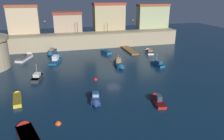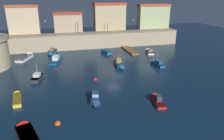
# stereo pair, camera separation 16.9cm
# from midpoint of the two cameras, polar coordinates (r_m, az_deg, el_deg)

# --- Properties ---
(ground_plane) EXTENTS (135.39, 135.39, 0.00)m
(ground_plane) POSITION_cam_midpoint_polar(r_m,az_deg,el_deg) (42.31, 0.49, -1.56)
(ground_plane) COLOR #0C2338
(quay_wall) EXTENTS (53.69, 4.09, 4.50)m
(quay_wall) POSITION_cam_midpoint_polar(r_m,az_deg,el_deg) (64.70, -5.33, 7.85)
(quay_wall) COLOR tan
(quay_wall) RESTS_ON ground
(old_town_backdrop) EXTENTS (49.11, 6.18, 8.42)m
(old_town_backdrop) POSITION_cam_midpoint_polar(r_m,az_deg,el_deg) (67.99, -4.99, 13.40)
(old_town_backdrop) COLOR #CCB186
(old_town_backdrop) RESTS_ON ground
(pier_dock) EXTENTS (1.96, 9.60, 0.70)m
(pier_dock) POSITION_cam_midpoint_polar(r_m,az_deg,el_deg) (61.21, 4.75, 5.23)
(pier_dock) COLOR brown
(pier_dock) RESTS_ON ground
(quay_lamp_0) EXTENTS (0.32, 0.32, 3.82)m
(quay_lamp_0) POSITION_cam_midpoint_polar(r_m,az_deg,el_deg) (63.08, -17.07, 11.17)
(quay_lamp_0) COLOR black
(quay_lamp_0) RESTS_ON quay_wall
(quay_lamp_1) EXTENTS (0.32, 0.32, 3.58)m
(quay_lamp_1) POSITION_cam_midpoint_polar(r_m,az_deg,el_deg) (63.41, -9.03, 11.69)
(quay_lamp_1) COLOR black
(quay_lamp_1) RESTS_ON quay_wall
(quay_lamp_2) EXTENTS (0.32, 0.32, 2.95)m
(quay_lamp_2) POSITION_cam_midpoint_polar(r_m,az_deg,el_deg) (64.97, -1.12, 11.78)
(quay_lamp_2) COLOR black
(quay_lamp_2) RESTS_ON quay_wall
(quay_lamp_3) EXTENTS (0.32, 0.32, 3.38)m
(quay_lamp_3) POSITION_cam_midpoint_polar(r_m,az_deg,el_deg) (67.31, 5.69, 12.17)
(quay_lamp_3) COLOR black
(quay_lamp_3) RESTS_ON quay_wall
(moored_boat_0) EXTENTS (2.32, 4.96, 1.73)m
(moored_boat_0) POSITION_cam_midpoint_polar(r_m,az_deg,el_deg) (32.23, -4.23, -7.74)
(moored_boat_0) COLOR navy
(moored_boat_0) RESTS_ON ground
(moored_boat_1) EXTENTS (4.22, 7.31, 2.01)m
(moored_boat_1) POSITION_cam_midpoint_polar(r_m,az_deg,el_deg) (57.82, -21.53, 3.29)
(moored_boat_1) COLOR white
(moored_boat_1) RESTS_ON ground
(moored_boat_2) EXTENTS (2.60, 4.38, 1.30)m
(moored_boat_2) POSITION_cam_midpoint_polar(r_m,az_deg,el_deg) (58.65, -1.75, 4.88)
(moored_boat_2) COLOR #195689
(moored_boat_2) RESTS_ON ground
(moored_boat_3) EXTENTS (2.01, 4.88, 1.63)m
(moored_boat_3) POSITION_cam_midpoint_polar(r_m,az_deg,el_deg) (33.20, 11.91, -7.52)
(moored_boat_3) COLOR red
(moored_boat_3) RESTS_ON ground
(moored_boat_4) EXTENTS (2.34, 5.01, 3.31)m
(moored_boat_4) POSITION_cam_midpoint_polar(r_m,az_deg,el_deg) (43.23, -18.81, -1.54)
(moored_boat_4) COLOR #333338
(moored_boat_4) RESTS_ON ground
(moored_boat_5) EXTENTS (1.80, 5.50, 1.06)m
(moored_boat_5) POSITION_cam_midpoint_polar(r_m,az_deg,el_deg) (36.00, -23.66, -6.64)
(moored_boat_5) COLOR gold
(moored_boat_5) RESTS_ON ground
(moored_boat_6) EXTENTS (2.34, 4.79, 1.64)m
(moored_boat_6) POSITION_cam_midpoint_polar(r_m,az_deg,el_deg) (59.80, 9.84, 4.85)
(moored_boat_6) COLOR white
(moored_boat_6) RESTS_ON ground
(moored_boat_7) EXTENTS (2.07, 4.86, 2.92)m
(moored_boat_7) POSITION_cam_midpoint_polar(r_m,az_deg,el_deg) (49.62, 11.67, 1.73)
(moored_boat_7) COLOR #195689
(moored_boat_7) RESTS_ON ground
(moored_boat_8) EXTENTS (3.53, 6.26, 1.67)m
(moored_boat_8) POSITION_cam_midpoint_polar(r_m,az_deg,el_deg) (27.09, -21.69, -15.14)
(moored_boat_8) COLOR red
(moored_boat_8) RESTS_ON ground
(moored_boat_9) EXTENTS (3.06, 6.15, 2.52)m
(moored_boat_9) POSITION_cam_midpoint_polar(r_m,az_deg,el_deg) (60.05, -15.52, 4.59)
(moored_boat_9) COLOR #195689
(moored_boat_9) RESTS_ON ground
(moored_boat_10) EXTENTS (1.77, 5.74, 2.89)m
(moored_boat_10) POSITION_cam_midpoint_polar(r_m,az_deg,el_deg) (47.40, 2.08, 1.41)
(moored_boat_10) COLOR #195689
(moored_boat_10) RESTS_ON ground
(moored_boat_11) EXTENTS (3.55, 6.82, 2.50)m
(moored_boat_11) POSITION_cam_midpoint_polar(r_m,az_deg,el_deg) (53.58, -14.24, 2.86)
(moored_boat_11) COLOR #195689
(moored_boat_11) RESTS_ON ground
(mooring_buoy_0) EXTENTS (0.74, 0.74, 0.74)m
(mooring_buoy_0) POSITION_cam_midpoint_polar(r_m,az_deg,el_deg) (40.54, -4.31, -2.59)
(mooring_buoy_0) COLOR red
(mooring_buoy_0) RESTS_ON ground
(mooring_buoy_1) EXTENTS (0.79, 0.79, 0.79)m
(mooring_buoy_1) POSITION_cam_midpoint_polar(r_m,az_deg,el_deg) (28.27, -14.01, -13.66)
(mooring_buoy_1) COLOR #EA4C19
(mooring_buoy_1) RESTS_ON ground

